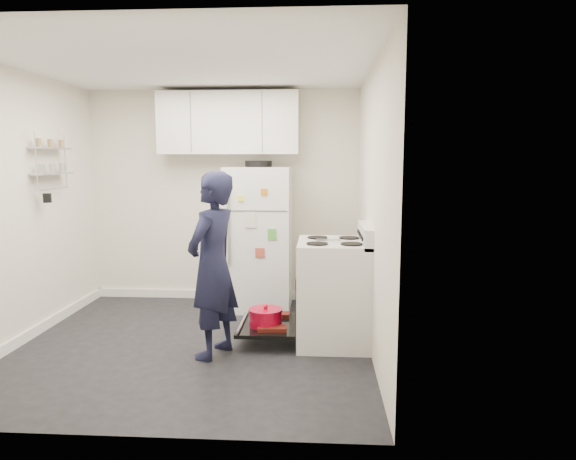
# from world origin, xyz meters

# --- Properties ---
(room) EXTENTS (3.21, 3.21, 2.51)m
(room) POSITION_xyz_m (-0.03, 0.03, 1.21)
(room) COLOR black
(room) RESTS_ON ground
(electric_range) EXTENTS (0.66, 0.76, 1.10)m
(electric_range) POSITION_xyz_m (1.26, 0.15, 0.47)
(electric_range) COLOR silver
(electric_range) RESTS_ON ground
(open_oven_door) EXTENTS (0.55, 0.70, 0.24)m
(open_oven_door) POSITION_xyz_m (0.67, 0.12, 0.20)
(open_oven_door) COLOR black
(open_oven_door) RESTS_ON ground
(refrigerator) EXTENTS (0.72, 0.74, 1.68)m
(refrigerator) POSITION_xyz_m (0.46, 1.25, 0.81)
(refrigerator) COLOR white
(refrigerator) RESTS_ON ground
(upper_cabinets) EXTENTS (1.60, 0.33, 0.70)m
(upper_cabinets) POSITION_xyz_m (0.10, 1.43, 2.10)
(upper_cabinets) COLOR silver
(upper_cabinets) RESTS_ON room
(wall_shelf_rack) EXTENTS (0.14, 0.60, 0.61)m
(wall_shelf_rack) POSITION_xyz_m (-1.52, 0.49, 1.68)
(wall_shelf_rack) COLOR #B2B2B7
(wall_shelf_rack) RESTS_ON room
(person) EXTENTS (0.56, 0.68, 1.59)m
(person) POSITION_xyz_m (0.24, -0.25, 0.80)
(person) COLOR black
(person) RESTS_ON ground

